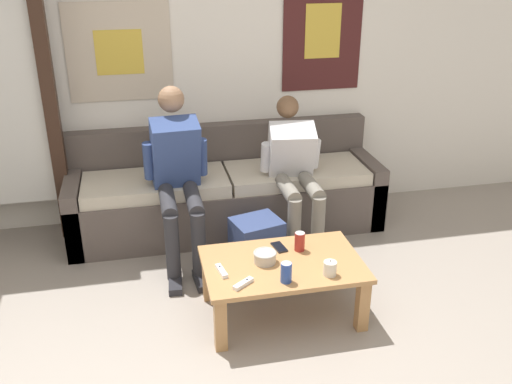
{
  "coord_description": "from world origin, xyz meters",
  "views": [
    {
      "loc": [
        -0.49,
        -2.19,
        2.2
      ],
      "look_at": [
        0.24,
        1.19,
        0.66
      ],
      "focal_mm": 40.0,
      "sensor_mm": 36.0,
      "label": 1
    }
  ],
  "objects_px": {
    "person_seated_adult": "(177,171)",
    "game_controller_near_left": "(243,284)",
    "cell_phone": "(279,247)",
    "couch": "(226,194)",
    "person_seated_teen": "(295,169)",
    "drink_can_red": "(300,241)",
    "backpack": "(257,245)",
    "coffee_table": "(283,271)",
    "ceramic_bowl": "(265,256)",
    "game_controller_near_right": "(221,271)",
    "pillar_candle": "(330,268)",
    "drink_can_blue": "(286,272)"
  },
  "relations": [
    {
      "from": "person_seated_adult",
      "to": "game_controller_near_left",
      "type": "bearing_deg",
      "value": -76.62
    },
    {
      "from": "cell_phone",
      "to": "couch",
      "type": "bearing_deg",
      "value": 98.56
    },
    {
      "from": "person_seated_adult",
      "to": "cell_phone",
      "type": "height_order",
      "value": "person_seated_adult"
    },
    {
      "from": "game_controller_near_left",
      "to": "person_seated_adult",
      "type": "bearing_deg",
      "value": 103.38
    },
    {
      "from": "person_seated_adult",
      "to": "person_seated_teen",
      "type": "xyz_separation_m",
      "value": [
        0.88,
        0.02,
        -0.06
      ]
    },
    {
      "from": "person_seated_adult",
      "to": "drink_can_red",
      "type": "height_order",
      "value": "person_seated_adult"
    },
    {
      "from": "couch",
      "to": "backpack",
      "type": "xyz_separation_m",
      "value": [
        0.11,
        -0.68,
        -0.11
      ]
    },
    {
      "from": "coffee_table",
      "to": "person_seated_teen",
      "type": "bearing_deg",
      "value": 70.22
    },
    {
      "from": "drink_can_red",
      "to": "ceramic_bowl",
      "type": "bearing_deg",
      "value": -158.11
    },
    {
      "from": "person_seated_adult",
      "to": "game_controller_near_right",
      "type": "bearing_deg",
      "value": -80.23
    },
    {
      "from": "pillar_candle",
      "to": "game_controller_near_left",
      "type": "height_order",
      "value": "pillar_candle"
    },
    {
      "from": "pillar_candle",
      "to": "game_controller_near_left",
      "type": "distance_m",
      "value": 0.52
    },
    {
      "from": "person_seated_teen",
      "to": "backpack",
      "type": "bearing_deg",
      "value": -137.81
    },
    {
      "from": "backpack",
      "to": "pillar_candle",
      "type": "distance_m",
      "value": 0.87
    },
    {
      "from": "backpack",
      "to": "game_controller_near_left",
      "type": "height_order",
      "value": "game_controller_near_left"
    },
    {
      "from": "coffee_table",
      "to": "person_seated_teen",
      "type": "height_order",
      "value": "person_seated_teen"
    },
    {
      "from": "coffee_table",
      "to": "drink_can_red",
      "type": "bearing_deg",
      "value": 40.75
    },
    {
      "from": "person_seated_teen",
      "to": "pillar_candle",
      "type": "xyz_separation_m",
      "value": [
        -0.1,
        -1.12,
        -0.19
      ]
    },
    {
      "from": "couch",
      "to": "backpack",
      "type": "relative_size",
      "value": 6.36
    },
    {
      "from": "game_controller_near_right",
      "to": "cell_phone",
      "type": "bearing_deg",
      "value": 27.78
    },
    {
      "from": "pillar_candle",
      "to": "backpack",
      "type": "bearing_deg",
      "value": 108.45
    },
    {
      "from": "ceramic_bowl",
      "to": "drink_can_blue",
      "type": "bearing_deg",
      "value": -73.19
    },
    {
      "from": "couch",
      "to": "drink_can_blue",
      "type": "bearing_deg",
      "value": -85.93
    },
    {
      "from": "person_seated_adult",
      "to": "drink_can_red",
      "type": "distance_m",
      "value": 1.07
    },
    {
      "from": "coffee_table",
      "to": "backpack",
      "type": "distance_m",
      "value": 0.61
    },
    {
      "from": "coffee_table",
      "to": "game_controller_near_left",
      "type": "xyz_separation_m",
      "value": [
        -0.29,
        -0.2,
        0.08
      ]
    },
    {
      "from": "backpack",
      "to": "cell_phone",
      "type": "relative_size",
      "value": 2.7
    },
    {
      "from": "couch",
      "to": "pillar_candle",
      "type": "bearing_deg",
      "value": -75.62
    },
    {
      "from": "drink_can_red",
      "to": "game_controller_near_right",
      "type": "xyz_separation_m",
      "value": [
        -0.53,
        -0.16,
        -0.05
      ]
    },
    {
      "from": "game_controller_near_right",
      "to": "cell_phone",
      "type": "xyz_separation_m",
      "value": [
        0.41,
        0.22,
        -0.01
      ]
    },
    {
      "from": "drink_can_blue",
      "to": "game_controller_near_left",
      "type": "xyz_separation_m",
      "value": [
        -0.25,
        0.01,
        -0.05
      ]
    },
    {
      "from": "pillar_candle",
      "to": "cell_phone",
      "type": "height_order",
      "value": "pillar_candle"
    },
    {
      "from": "coffee_table",
      "to": "ceramic_bowl",
      "type": "bearing_deg",
      "value": 168.39
    },
    {
      "from": "couch",
      "to": "game_controller_near_left",
      "type": "distance_m",
      "value": 1.49
    },
    {
      "from": "drink_can_blue",
      "to": "cell_phone",
      "type": "bearing_deg",
      "value": 81.34
    },
    {
      "from": "backpack",
      "to": "person_seated_teen",
      "type": "bearing_deg",
      "value": 42.19
    },
    {
      "from": "coffee_table",
      "to": "drink_can_blue",
      "type": "bearing_deg",
      "value": -99.72
    },
    {
      "from": "drink_can_blue",
      "to": "game_controller_near_right",
      "type": "relative_size",
      "value": 0.84
    },
    {
      "from": "backpack",
      "to": "game_controller_near_left",
      "type": "xyz_separation_m",
      "value": [
        -0.26,
        -0.8,
        0.21
      ]
    },
    {
      "from": "person_seated_adult",
      "to": "game_controller_near_right",
      "type": "distance_m",
      "value": 1.0
    },
    {
      "from": "couch",
      "to": "cell_phone",
      "type": "xyz_separation_m",
      "value": [
        0.17,
        -1.1,
        0.09
      ]
    },
    {
      "from": "person_seated_teen",
      "to": "drink_can_blue",
      "type": "height_order",
      "value": "person_seated_teen"
    },
    {
      "from": "person_seated_teen",
      "to": "ceramic_bowl",
      "type": "height_order",
      "value": "person_seated_teen"
    },
    {
      "from": "couch",
      "to": "drink_can_red",
      "type": "height_order",
      "value": "couch"
    },
    {
      "from": "person_seated_adult",
      "to": "ceramic_bowl",
      "type": "height_order",
      "value": "person_seated_adult"
    },
    {
      "from": "couch",
      "to": "game_controller_near_right",
      "type": "bearing_deg",
      "value": -100.57
    },
    {
      "from": "drink_can_red",
      "to": "person_seated_teen",
      "type": "bearing_deg",
      "value": 76.69
    },
    {
      "from": "ceramic_bowl",
      "to": "pillar_candle",
      "type": "xyz_separation_m",
      "value": [
        0.34,
        -0.22,
        0.0
      ]
    },
    {
      "from": "coffee_table",
      "to": "game_controller_near_right",
      "type": "relative_size",
      "value": 6.63
    },
    {
      "from": "couch",
      "to": "game_controller_near_left",
      "type": "relative_size",
      "value": 18.29
    }
  ]
}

